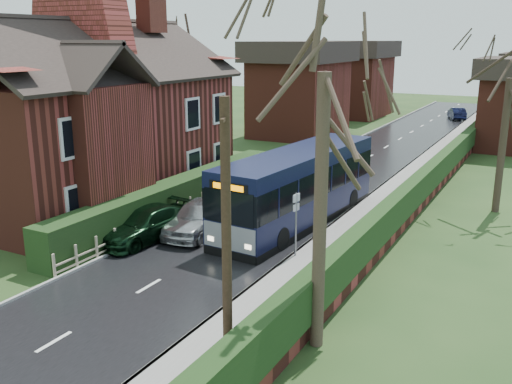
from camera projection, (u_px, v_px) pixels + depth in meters
The scene contains 18 objects.
ground at pixel (184, 266), 20.24m from camera, with size 140.00×140.00×0.00m, color #334A1F.
road at pixel (299, 198), 28.75m from camera, with size 6.00×100.00×0.02m, color black.
pavement at pixel (381, 209), 26.81m from camera, with size 2.50×100.00×0.14m, color slate.
kerb_right at pixel (357, 205), 27.35m from camera, with size 0.12×100.00×0.14m, color gray.
kerb_left at pixel (246, 190), 30.13m from camera, with size 0.12×100.00×0.10m, color gray.
front_hedge at pixel (177, 197), 26.06m from camera, with size 1.20×16.00×1.60m, color #193113.
picket_fence at pixel (191, 206), 25.81m from camera, with size 0.10×16.00×0.90m, color tan, non-canonical shape.
right_wall_hedge at pixel (416, 193), 25.85m from camera, with size 0.60×50.00×1.80m.
brick_house at pixel (88, 113), 27.14m from camera, with size 9.30×14.60×10.30m.
bus at pixel (298, 188), 24.59m from camera, with size 3.21×10.60×3.17m.
car_silver at pixel (198, 217), 23.43m from camera, with size 1.68×4.19×1.43m, color #AAABAE.
car_green at pixel (146, 224), 22.71m from camera, with size 1.81×4.45×1.29m, color black.
car_distant at pixel (457, 113), 56.89m from camera, with size 1.24×3.56×1.17m, color black.
bus_stop_sign at pixel (296, 216), 20.47m from camera, with size 0.12×0.38×2.49m.
telegraph_pole at pixel (226, 241), 12.93m from camera, with size 0.40×0.82×6.62m.
tree_right_near at pixel (325, 51), 13.09m from camera, with size 4.67×4.67×10.09m.
tree_right_far at pixel (511, 68), 24.91m from camera, with size 4.53×4.53×8.76m.
tree_house_side at pixel (186, 46), 35.69m from camera, with size 4.32×4.32×9.83m.
Camera 1 is at (11.13, -15.43, 7.80)m, focal length 40.00 mm.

